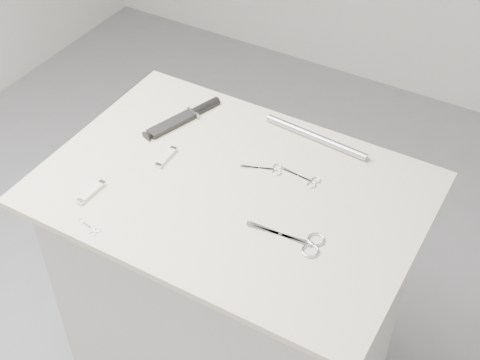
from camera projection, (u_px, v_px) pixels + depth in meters
The scene contains 10 objects.
plinth at pixel (233, 297), 2.08m from camera, with size 0.90×0.60×0.90m, color #B5B5B3.
display_board at pixel (232, 189), 1.77m from camera, with size 1.00×0.70×0.02m, color beige.
large_shears at pixel (301, 241), 1.61m from camera, with size 0.19×0.08×0.01m.
embroidery_scissors_a at pixel (269, 169), 1.81m from camera, with size 0.11×0.07×0.00m.
embroidery_scissors_b at pixel (306, 179), 1.78m from camera, with size 0.11×0.05×0.00m.
tiny_scissors at pixel (91, 228), 1.65m from camera, with size 0.07×0.03×0.00m.
sheathed_knife at pixel (187, 116), 1.97m from camera, with size 0.12×0.25×0.03m.
pocket_knife_a at pixel (92, 192), 1.73m from camera, with size 0.02×0.10×0.01m.
pocket_knife_b at pixel (166, 157), 1.84m from camera, with size 0.02×0.09×0.01m.
metal_rail at pixel (316, 137), 1.90m from camera, with size 0.02×0.02×0.32m, color #9A9DA2.
Camera 1 is at (0.66, -1.10, 2.12)m, focal length 50.00 mm.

